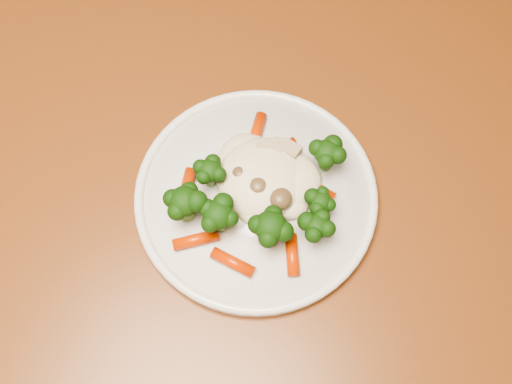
# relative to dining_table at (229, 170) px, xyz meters

# --- Properties ---
(dining_table) EXTENTS (1.29, 1.05, 0.75)m
(dining_table) POSITION_rel_dining_table_xyz_m (0.00, 0.00, 0.00)
(dining_table) COLOR brown
(dining_table) RESTS_ON ground
(plate) EXTENTS (0.24, 0.24, 0.01)m
(plate) POSITION_rel_dining_table_xyz_m (0.06, -0.07, 0.12)
(plate) COLOR white
(plate) RESTS_ON dining_table
(meal) EXTENTS (0.17, 0.17, 0.04)m
(meal) POSITION_rel_dining_table_xyz_m (0.07, -0.07, 0.14)
(meal) COLOR beige
(meal) RESTS_ON plate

